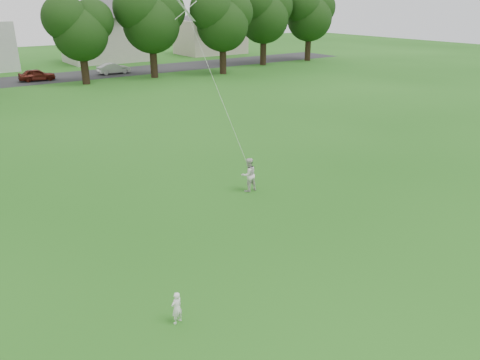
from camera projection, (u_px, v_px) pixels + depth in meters
ground at (235, 288)px, 13.31m from camera, size 160.00×160.00×0.00m
toddler at (177, 308)px, 11.72m from camera, size 0.37×0.29×0.89m
older_boy at (249, 175)px, 19.77m from camera, size 0.72×0.57×1.47m
kite at (219, 94)px, 18.56m from camera, size 1.43×1.31×6.85m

